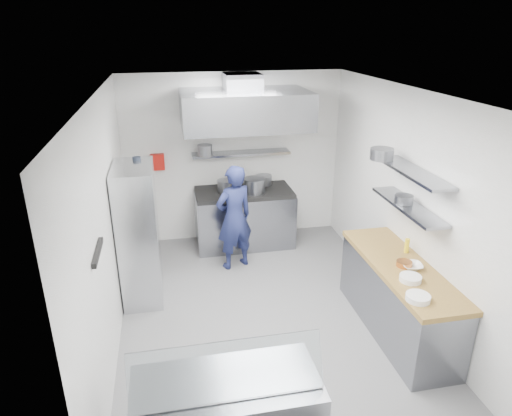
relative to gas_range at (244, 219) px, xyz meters
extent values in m
plane|color=#5B5B5E|center=(-0.10, -2.10, -0.45)|extent=(5.00, 5.00, 0.00)
plane|color=silver|center=(-0.10, -2.10, 2.35)|extent=(5.00, 5.00, 0.00)
cube|color=white|center=(-0.10, 0.40, 0.95)|extent=(3.60, 2.80, 0.02)
cube|color=white|center=(-0.10, -4.60, 0.95)|extent=(3.60, 2.80, 0.02)
cube|color=white|center=(-1.90, -2.10, 0.95)|extent=(2.80, 5.00, 0.02)
cube|color=white|center=(1.70, -2.10, 0.95)|extent=(2.80, 5.00, 0.02)
cube|color=gray|center=(0.00, 0.00, 0.00)|extent=(1.60, 0.80, 0.90)
cube|color=black|center=(0.00, 0.00, 0.48)|extent=(1.57, 0.78, 0.06)
cylinder|color=slate|center=(-0.30, -0.01, 0.61)|extent=(0.26, 0.26, 0.20)
cylinder|color=slate|center=(0.15, -0.14, 0.63)|extent=(0.34, 0.34, 0.24)
cylinder|color=slate|center=(0.38, 0.23, 0.59)|extent=(0.27, 0.27, 0.16)
cube|color=gray|center=(0.00, 0.24, 1.07)|extent=(1.60, 0.30, 0.04)
cylinder|color=slate|center=(-0.60, 0.11, 1.18)|extent=(0.23, 0.23, 0.18)
cube|color=gray|center=(0.00, -0.18, 1.85)|extent=(1.90, 1.15, 0.55)
cube|color=slate|center=(0.00, 0.05, 2.23)|extent=(0.55, 0.55, 0.24)
cube|color=#B7140E|center=(-1.35, 0.34, 0.97)|extent=(0.22, 0.10, 0.26)
imported|color=#191F4B|center=(-0.28, -0.74, 0.36)|extent=(0.69, 0.57, 1.62)
cube|color=silver|center=(-1.63, -1.30, 0.48)|extent=(0.50, 0.90, 1.85)
cube|color=white|center=(-1.63, -1.20, 0.35)|extent=(0.16, 0.21, 0.18)
cube|color=yellow|center=(-1.63, -0.78, 0.85)|extent=(0.16, 0.20, 0.18)
cylinder|color=black|center=(-1.58, -1.03, 1.35)|extent=(0.11, 0.11, 0.18)
cube|color=black|center=(-1.88, -3.00, 1.10)|extent=(0.04, 0.55, 0.05)
cube|color=gray|center=(1.38, -2.70, -0.03)|extent=(0.62, 2.00, 0.84)
cube|color=olive|center=(1.38, -2.70, 0.42)|extent=(0.65, 2.04, 0.06)
cylinder|color=white|center=(1.18, -3.40, 0.48)|extent=(0.25, 0.25, 0.06)
cylinder|color=white|center=(1.29, -3.04, 0.48)|extent=(0.23, 0.23, 0.06)
cylinder|color=#C67437|center=(1.39, -2.73, 0.48)|extent=(0.18, 0.18, 0.06)
cylinder|color=yellow|center=(1.58, -2.42, 0.54)|extent=(0.06, 0.06, 0.18)
imported|color=white|center=(1.45, -2.80, 0.48)|extent=(0.27, 0.27, 0.06)
cube|color=gray|center=(1.54, -2.40, 1.05)|extent=(0.30, 1.30, 0.04)
cube|color=gray|center=(1.54, -2.40, 1.47)|extent=(0.30, 1.30, 0.04)
cylinder|color=slate|center=(1.50, -2.35, 1.12)|extent=(0.21, 0.21, 0.10)
cylinder|color=slate|center=(1.38, -1.92, 1.56)|extent=(0.28, 0.28, 0.14)
cube|color=silver|center=(-0.86, -4.22, 0.62)|extent=(1.47, 0.19, 0.42)
camera|label=1|loc=(-1.18, -6.91, 3.03)|focal=32.00mm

